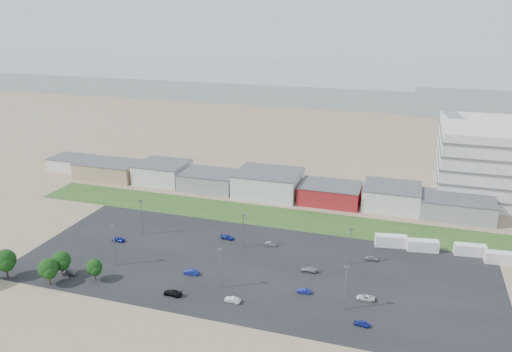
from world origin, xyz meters
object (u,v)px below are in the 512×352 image
at_px(parked_car_8, 371,258).
at_px(parked_car_5, 118,239).
at_px(parked_car_2, 362,323).
at_px(parked_car_12, 308,270).
at_px(box_trailer_a, 391,241).
at_px(parked_car_0, 366,298).
at_px(parked_car_1, 304,291).
at_px(parked_car_4, 191,272).
at_px(parked_car_6, 227,237).
at_px(parked_car_11, 271,244).
at_px(parked_car_3, 173,293).
at_px(parked_car_10, 70,272).
at_px(parked_car_13, 232,300).

bearing_deg(parked_car_8, parked_car_5, 98.09).
distance_m(parked_car_2, parked_car_12, 23.92).
relative_size(box_trailer_a, parked_car_5, 2.26).
relative_size(box_trailer_a, parked_car_0, 2.07).
distance_m(parked_car_0, parked_car_1, 13.93).
xyz_separation_m(parked_car_5, parked_car_8, (69.09, 10.40, -0.07)).
bearing_deg(box_trailer_a, parked_car_12, -141.56).
xyz_separation_m(parked_car_4, parked_car_8, (41.73, 21.00, -0.07)).
bearing_deg(parked_car_6, parked_car_2, -119.46).
height_order(parked_car_6, parked_car_11, parked_car_6).
bearing_deg(parked_car_3, parked_car_2, 94.40).
height_order(box_trailer_a, parked_car_12, box_trailer_a).
xyz_separation_m(parked_car_0, parked_car_12, (-14.90, 8.53, 0.02)).
distance_m(parked_car_2, parked_car_5, 72.37).
distance_m(parked_car_4, parked_car_11, 25.54).
distance_m(parked_car_1, parked_car_3, 30.13).
relative_size(parked_car_2, parked_car_3, 0.74).
distance_m(parked_car_10, parked_car_11, 52.37).
distance_m(parked_car_5, parked_car_11, 43.11).
bearing_deg(parked_car_5, parked_car_1, 84.84).
distance_m(parked_car_2, parked_car_8, 29.44).
bearing_deg(parked_car_0, parked_car_13, -72.35).
xyz_separation_m(parked_car_3, parked_car_11, (14.49, 30.96, -0.09)).
bearing_deg(parked_car_0, parked_car_11, -126.73).
bearing_deg(parked_car_1, parked_car_3, -72.21).
xyz_separation_m(box_trailer_a, parked_car_8, (-4.26, -9.87, -1.03)).
relative_size(parked_car_0, parked_car_10, 1.07).
height_order(parked_car_8, parked_car_11, parked_car_8).
distance_m(parked_car_4, parked_car_8, 46.72).
relative_size(parked_car_0, parked_car_8, 1.22).
xyz_separation_m(parked_car_1, parked_car_3, (-28.40, -10.04, 0.10)).
distance_m(box_trailer_a, parked_car_1, 35.45).
bearing_deg(parked_car_3, parked_car_12, 128.59).
height_order(parked_car_3, parked_car_8, parked_car_3).
relative_size(parked_car_0, parked_car_1, 1.25).
bearing_deg(parked_car_0, box_trailer_a, 171.02).
xyz_separation_m(parked_car_2, parked_car_11, (-28.00, 29.47, -0.01)).
bearing_deg(parked_car_6, parked_car_3, -176.24).
relative_size(parked_car_11, parked_car_13, 0.92).
height_order(parked_car_10, parked_car_11, parked_car_10).
distance_m(box_trailer_a, parked_car_11, 33.03).
distance_m(parked_car_8, parked_car_12, 18.06).
xyz_separation_m(parked_car_2, parked_car_12, (-15.14, 18.53, 0.03)).
bearing_deg(box_trailer_a, parked_car_6, -177.51).
height_order(parked_car_0, parked_car_2, parked_car_0).
distance_m(parked_car_8, parked_car_13, 40.40).
relative_size(parked_car_4, parked_car_5, 1.04).
height_order(parked_car_0, parked_car_5, parked_car_5).
bearing_deg(parked_car_11, parked_car_13, 177.08).
height_order(parked_car_1, parked_car_12, parked_car_12).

